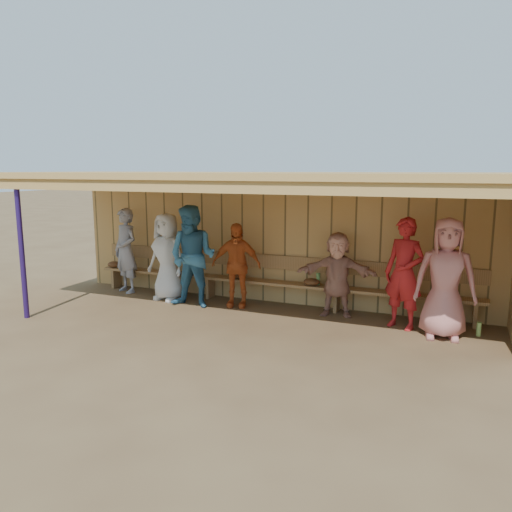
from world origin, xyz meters
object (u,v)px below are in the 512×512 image
(player_h, at_px, (445,279))
(bench, at_px, (271,277))
(player_c, at_px, (193,257))
(player_g, at_px, (404,273))
(player_a, at_px, (126,251))
(player_b, at_px, (167,257))
(player_d, at_px, (236,265))
(player_f, at_px, (337,274))

(player_h, bearing_deg, bench, 158.82)
(bench, bearing_deg, player_c, -148.90)
(player_g, distance_m, bench, 2.59)
(player_h, bearing_deg, player_a, 168.94)
(player_b, relative_size, player_d, 1.09)
(player_g, bearing_deg, player_h, 0.04)
(player_a, relative_size, player_h, 0.95)
(player_a, distance_m, player_d, 2.60)
(player_d, bearing_deg, player_g, -14.64)
(player_a, height_order, player_b, player_a)
(player_c, height_order, player_d, player_c)
(player_h, relative_size, bench, 0.24)
(player_d, relative_size, bench, 0.21)
(player_d, xyz_separation_m, player_h, (3.66, -0.38, 0.14))
(player_c, relative_size, player_h, 1.03)
(player_b, bearing_deg, player_a, -179.84)
(player_b, relative_size, player_c, 0.90)
(player_d, distance_m, player_h, 3.68)
(player_a, relative_size, player_d, 1.12)
(player_b, distance_m, player_d, 1.46)
(player_c, bearing_deg, player_f, 7.56)
(player_a, relative_size, player_g, 0.97)
(player_b, height_order, player_h, player_h)
(player_c, xyz_separation_m, bench, (1.27, 0.77, -0.43))
(player_a, xyz_separation_m, player_d, (2.60, -0.15, -0.09))
(player_b, bearing_deg, player_c, -8.76)
(player_a, relative_size, player_c, 0.93)
(player_f, relative_size, bench, 0.20)
(player_f, xyz_separation_m, player_h, (1.78, -0.53, 0.18))
(player_f, bearing_deg, player_d, 176.05)
(player_f, bearing_deg, player_g, -21.72)
(player_a, bearing_deg, player_d, 18.67)
(player_b, bearing_deg, player_g, 9.80)
(player_b, relative_size, player_f, 1.16)
(player_d, xyz_separation_m, player_g, (3.03, -0.13, 0.11))
(player_d, distance_m, bench, 0.75)
(player_b, relative_size, bench, 0.23)
(player_f, bearing_deg, player_a, 171.57)
(player_a, bearing_deg, bench, 27.48)
(player_d, bearing_deg, player_b, 170.22)
(player_c, relative_size, player_d, 1.21)
(player_c, distance_m, player_g, 3.78)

